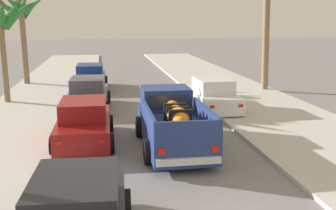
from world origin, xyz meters
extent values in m
cube|color=beige|center=(-5.19, 12.00, 0.06)|extent=(5.18, 60.00, 0.12)
cube|color=beige|center=(5.19, 12.00, 0.06)|extent=(5.18, 60.00, 0.12)
cube|color=silver|center=(-4.00, 12.00, 0.05)|extent=(0.16, 60.00, 0.10)
cube|color=silver|center=(4.00, 12.00, 0.05)|extent=(0.16, 60.00, 0.10)
cube|color=navy|center=(-0.07, 7.02, 0.60)|extent=(1.93, 5.11, 0.80)
cube|color=navy|center=(-0.07, 8.62, 1.40)|extent=(1.72, 1.50, 0.80)
cube|color=#283342|center=(-0.07, 7.86, 1.42)|extent=(1.38, 0.06, 0.44)
cube|color=#283342|center=(-0.06, 9.38, 1.42)|extent=(1.46, 0.06, 0.48)
cube|color=navy|center=(-0.98, 6.16, 1.28)|extent=(0.11, 3.30, 0.56)
cube|color=navy|center=(0.84, 6.16, 1.28)|extent=(0.11, 3.30, 0.56)
cube|color=navy|center=(-0.08, 4.51, 1.28)|extent=(1.88, 0.11, 0.56)
cube|color=silver|center=(-0.08, 4.42, 0.44)|extent=(1.82, 0.13, 0.20)
cylinder|color=black|center=(-1.05, 8.55, 0.38)|extent=(0.26, 0.76, 0.76)
cylinder|color=black|center=(0.91, 8.55, 0.38)|extent=(0.26, 0.76, 0.76)
cylinder|color=black|center=(-1.05, 5.62, 0.38)|extent=(0.26, 0.76, 0.76)
cylinder|color=black|center=(0.91, 5.61, 0.38)|extent=(0.26, 0.76, 0.76)
cube|color=red|center=(-0.83, 4.45, 0.74)|extent=(0.22, 0.04, 0.18)
cube|color=red|center=(0.67, 4.45, 0.74)|extent=(0.22, 0.04, 0.18)
ellipsoid|color=orange|center=(-0.07, 6.18, 1.30)|extent=(0.70, 1.70, 0.60)
sphere|color=orange|center=(-0.07, 7.13, 1.38)|extent=(0.44, 0.44, 0.44)
cube|color=black|center=(-0.07, 5.72, 1.30)|extent=(0.71, 0.12, 0.61)
cube|color=black|center=(-0.07, 6.18, 1.30)|extent=(0.71, 0.12, 0.61)
cube|color=black|center=(-0.07, 6.65, 1.30)|extent=(0.71, 0.12, 0.61)
cube|color=black|center=(-2.90, 0.96, 1.22)|extent=(1.61, 2.17, 0.64)
cube|color=#283342|center=(-2.85, 1.93, 1.20)|extent=(1.37, 0.14, 0.52)
cylinder|color=black|center=(-3.73, 2.41, 0.32)|extent=(0.25, 0.65, 0.64)
cylinder|color=black|center=(-1.93, 2.33, 0.32)|extent=(0.25, 0.65, 0.64)
cube|color=white|center=(-3.41, 3.20, 0.61)|extent=(0.20, 0.05, 0.10)
cube|color=white|center=(-2.18, 3.15, 0.61)|extent=(0.20, 0.05, 0.10)
cube|color=navy|center=(-3.05, 19.25, 0.54)|extent=(1.85, 4.24, 0.72)
cube|color=navy|center=(-3.05, 19.15, 1.22)|extent=(1.56, 2.13, 0.64)
cube|color=#283342|center=(-3.03, 20.12, 1.20)|extent=(1.37, 0.11, 0.52)
cube|color=#283342|center=(-3.07, 18.18, 1.20)|extent=(1.34, 0.11, 0.50)
cylinder|color=black|center=(-3.93, 20.57, 0.32)|extent=(0.23, 0.64, 0.64)
cylinder|color=black|center=(-2.12, 20.53, 0.32)|extent=(0.23, 0.64, 0.64)
cylinder|color=black|center=(-3.98, 17.97, 0.32)|extent=(0.23, 0.64, 0.64)
cylinder|color=black|center=(-2.18, 17.93, 0.32)|extent=(0.23, 0.64, 0.64)
cube|color=red|center=(-3.73, 17.15, 0.64)|extent=(0.20, 0.04, 0.12)
cube|color=white|center=(-3.62, 21.37, 0.61)|extent=(0.20, 0.04, 0.10)
cube|color=red|center=(-2.46, 17.13, 0.64)|extent=(0.20, 0.04, 0.12)
cube|color=white|center=(-2.39, 21.35, 0.61)|extent=(0.20, 0.04, 0.10)
cube|color=maroon|center=(-3.02, 8.11, 0.54)|extent=(1.82, 4.22, 0.72)
cube|color=maroon|center=(-3.02, 8.01, 1.22)|extent=(1.55, 2.12, 0.64)
cube|color=#283342|center=(-3.01, 8.98, 1.20)|extent=(1.37, 0.10, 0.52)
cube|color=#283342|center=(-3.04, 7.04, 1.20)|extent=(1.34, 0.10, 0.50)
cylinder|color=black|center=(-3.90, 9.42, 0.32)|extent=(0.23, 0.64, 0.64)
cylinder|color=black|center=(-2.10, 9.40, 0.32)|extent=(0.23, 0.64, 0.64)
cylinder|color=black|center=(-3.94, 6.82, 0.32)|extent=(0.23, 0.64, 0.64)
cylinder|color=black|center=(-2.14, 6.79, 0.32)|extent=(0.23, 0.64, 0.64)
cube|color=red|center=(-3.68, 6.01, 0.64)|extent=(0.20, 0.04, 0.12)
cube|color=white|center=(-3.61, 10.23, 0.61)|extent=(0.20, 0.04, 0.10)
cube|color=red|center=(-2.42, 5.99, 0.64)|extent=(0.20, 0.04, 0.12)
cube|color=white|center=(-2.37, 10.21, 0.61)|extent=(0.20, 0.04, 0.10)
cube|color=#474C56|center=(-3.03, 13.59, 0.54)|extent=(1.93, 4.27, 0.72)
cube|color=#474C56|center=(-3.03, 13.49, 1.22)|extent=(1.60, 2.16, 0.64)
cube|color=#283342|center=(-2.99, 14.46, 1.20)|extent=(1.37, 0.13, 0.52)
cube|color=#283342|center=(-3.07, 12.52, 1.20)|extent=(1.34, 0.13, 0.50)
cylinder|color=black|center=(-3.88, 14.93, 0.32)|extent=(0.25, 0.65, 0.64)
cylinder|color=black|center=(-2.07, 14.85, 0.32)|extent=(0.25, 0.65, 0.64)
cylinder|color=black|center=(-3.98, 12.32, 0.32)|extent=(0.25, 0.65, 0.64)
cylinder|color=black|center=(-2.18, 12.25, 0.32)|extent=(0.25, 0.65, 0.64)
cube|color=red|center=(-3.75, 11.51, 0.64)|extent=(0.20, 0.05, 0.12)
cube|color=white|center=(-3.56, 15.72, 0.61)|extent=(0.20, 0.05, 0.10)
cube|color=red|center=(-2.48, 11.45, 0.64)|extent=(0.20, 0.05, 0.12)
cube|color=white|center=(-2.33, 15.67, 0.61)|extent=(0.20, 0.05, 0.10)
cube|color=silver|center=(2.73, 12.34, 0.54)|extent=(1.87, 4.25, 0.72)
cube|color=silver|center=(2.73, 12.24, 1.22)|extent=(1.58, 2.14, 0.64)
cube|color=#283342|center=(2.70, 13.21, 1.20)|extent=(1.37, 0.12, 0.52)
cube|color=#283342|center=(2.76, 11.27, 1.20)|extent=(1.34, 0.12, 0.50)
cylinder|color=black|center=(1.79, 13.62, 0.32)|extent=(0.24, 0.65, 0.64)
cylinder|color=black|center=(3.59, 13.67, 0.32)|extent=(0.24, 0.65, 0.64)
cylinder|color=black|center=(1.86, 11.02, 0.32)|extent=(0.24, 0.65, 0.64)
cylinder|color=black|center=(3.67, 11.07, 0.32)|extent=(0.24, 0.65, 0.64)
cube|color=red|center=(2.15, 10.22, 0.64)|extent=(0.20, 0.05, 0.12)
cube|color=white|center=(2.06, 14.44, 0.61)|extent=(0.20, 0.05, 0.10)
cube|color=red|center=(3.42, 10.25, 0.64)|extent=(0.20, 0.05, 0.12)
cube|color=white|center=(3.29, 14.47, 0.61)|extent=(0.20, 0.05, 0.10)
cylinder|color=#846B4C|center=(-7.18, 21.34, 2.68)|extent=(0.38, 0.77, 5.38)
cone|color=#2D7F33|center=(-6.48, 21.46, 5.08)|extent=(1.58, 0.81, 1.24)
cone|color=#2D7F33|center=(-6.71, 22.25, 4.96)|extent=(1.43, 2.09, 1.51)
cone|color=#2D7F33|center=(-7.65, 21.87, 5.08)|extent=(1.41, 1.50, 1.24)
cone|color=#2D7F33|center=(-8.12, 21.44, 4.95)|extent=(1.94, 0.77, 1.50)
cone|color=#2D7F33|center=(-7.53, 20.67, 5.17)|extent=(1.24, 1.68, 1.10)
cone|color=#2D7F33|center=(-6.91, 20.66, 5.13)|extent=(1.10, 1.65, 1.17)
sphere|color=brown|center=(-7.18, 21.34, 5.37)|extent=(0.69, 0.69, 0.69)
cylinder|color=#846B4C|center=(7.24, 17.20, 3.90)|extent=(0.39, 0.80, 7.81)
cylinder|color=#846B4C|center=(-7.13, 15.35, 2.44)|extent=(0.30, 0.52, 4.89)
cone|color=#2D7F33|center=(-6.30, 15.20, 4.45)|extent=(1.73, 0.84, 1.50)
cone|color=#2D7F33|center=(-6.83, 16.16, 4.45)|extent=(1.12, 1.80, 1.50)
cone|color=#2D7F33|center=(-6.87, 14.54, 4.55)|extent=(1.06, 1.84, 1.34)
camera|label=1|loc=(-2.35, -6.04, 4.29)|focal=43.98mm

